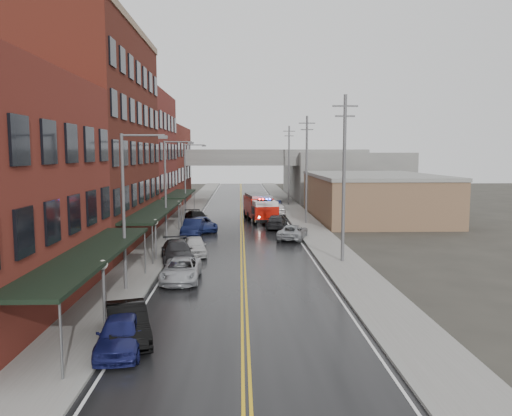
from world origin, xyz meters
name	(u,v)px	position (x,y,z in m)	size (l,w,h in m)	color
ground	(245,342)	(0.00, 0.00, 0.00)	(220.00, 220.00, 0.00)	#2D2B26
road	(242,231)	(0.00, 30.00, 0.01)	(11.00, 160.00, 0.02)	black
sidewalk_left	(170,231)	(-7.30, 30.00, 0.07)	(3.00, 160.00, 0.15)	slate
sidewalk_right	(313,230)	(7.30, 30.00, 0.07)	(3.00, 160.00, 0.15)	slate
curb_left	(187,231)	(-5.65, 30.00, 0.07)	(0.30, 160.00, 0.15)	gray
curb_right	(297,230)	(5.65, 30.00, 0.07)	(0.30, 160.00, 0.15)	gray
brick_building_b	(86,140)	(-13.30, 23.00, 9.00)	(9.00, 20.00, 18.00)	#4F1915
brick_building_c	(131,157)	(-13.30, 40.50, 7.50)	(9.00, 15.00, 15.00)	maroon
brick_building_far	(156,166)	(-13.30, 58.00, 6.00)	(9.00, 20.00, 12.00)	maroon
tan_building	(372,198)	(16.00, 40.00, 2.50)	(14.00, 22.00, 5.00)	brown
right_far_block	(340,175)	(18.00, 70.00, 4.00)	(18.00, 30.00, 8.00)	slate
awning_0	(91,254)	(-7.49, 4.00, 2.99)	(2.60, 16.00, 3.09)	black
awning_1	(156,210)	(-7.49, 23.00, 2.99)	(2.60, 18.00, 3.09)	black
awning_2	(180,194)	(-7.49, 40.50, 2.99)	(2.60, 13.00, 3.09)	black
globe_lamp_0	(103,278)	(-6.40, 2.00, 2.31)	(0.44, 0.44, 3.12)	#59595B
globe_lamp_1	(155,230)	(-6.40, 16.00, 2.31)	(0.44, 0.44, 3.12)	#59595B
globe_lamp_2	(179,209)	(-6.40, 30.00, 2.31)	(0.44, 0.44, 3.12)	#59595B
street_lamp_0	(128,202)	(-6.55, 8.00, 5.19)	(2.64, 0.22, 9.00)	#59595B
street_lamp_1	(168,184)	(-6.55, 24.00, 5.19)	(2.64, 0.22, 9.00)	#59595B
street_lamp_2	(187,176)	(-6.55, 40.00, 5.19)	(2.64, 0.22, 9.00)	#59595B
utility_pole_0	(344,176)	(7.20, 15.00, 6.31)	(1.80, 0.24, 12.00)	#59595B
utility_pole_1	(307,168)	(7.20, 35.00, 6.31)	(1.80, 0.24, 12.00)	#59595B
utility_pole_2	(289,164)	(7.20, 55.00, 6.31)	(1.80, 0.24, 12.00)	#59595B
overpass	(241,165)	(0.00, 62.00, 5.99)	(40.00, 10.00, 7.50)	slate
fire_truck	(260,207)	(2.14, 37.52, 1.66)	(4.33, 8.68, 3.06)	#AD1108
parked_car_left_0	(121,333)	(-5.00, -0.80, 0.74)	(1.74, 4.33, 1.48)	#151951
parked_car_left_1	(127,323)	(-5.00, 0.30, 0.77)	(1.63, 4.67, 1.54)	black
parked_car_left_2	(181,270)	(-3.87, 10.20, 0.69)	(2.29, 4.97, 1.38)	#A7AAAF
parked_car_left_3	(177,251)	(-4.81, 15.70, 0.77)	(2.16, 5.32, 1.54)	#262628
parked_car_left_4	(195,246)	(-3.75, 18.06, 0.73)	(1.73, 4.31, 1.47)	#BCBCBC
parked_car_left_5	(193,228)	(-4.70, 27.20, 0.82)	(1.74, 4.98, 1.64)	black
parked_car_left_6	(202,224)	(-4.11, 30.20, 0.72)	(2.39, 5.19, 1.44)	navy
parked_car_left_7	(197,218)	(-5.00, 34.80, 0.76)	(2.13, 5.24, 1.52)	black
parked_car_right_0	(293,232)	(4.64, 25.02, 0.68)	(2.26, 4.90, 1.36)	#95989C
parked_car_right_1	(277,222)	(3.66, 31.63, 0.73)	(2.06, 5.06, 1.47)	black
parked_car_right_2	(278,209)	(4.75, 43.66, 0.76)	(1.80, 4.46, 1.52)	white
parked_car_right_3	(276,205)	(4.80, 48.87, 0.71)	(1.51, 4.32, 1.42)	#0E1634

